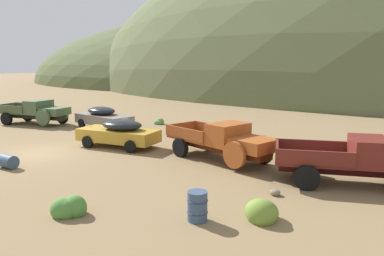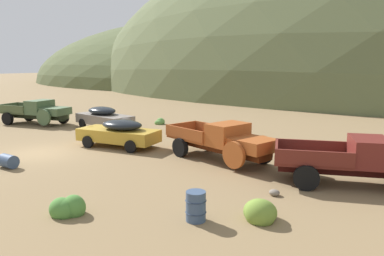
% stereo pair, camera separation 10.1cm
% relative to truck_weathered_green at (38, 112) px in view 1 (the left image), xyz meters
% --- Properties ---
extents(ground_plane, '(300.00, 300.00, 0.00)m').
position_rel_truck_weathered_green_xyz_m(ground_plane, '(8.20, -5.93, -1.00)').
color(ground_plane, olive).
extents(hill_distant, '(107.36, 73.32, 31.65)m').
position_rel_truck_weathered_green_xyz_m(hill_distant, '(-18.29, 64.83, -1.00)').
color(hill_distant, '#4C5633').
rests_on(hill_distant, ground).
extents(truck_weathered_green, '(6.03, 3.22, 1.89)m').
position_rel_truck_weathered_green_xyz_m(truck_weathered_green, '(0.00, 0.00, 0.00)').
color(truck_weathered_green, '#232B1B').
rests_on(truck_weathered_green, ground).
extents(car_primer_gray, '(5.16, 2.59, 1.57)m').
position_rel_truck_weathered_green_xyz_m(car_primer_gray, '(5.74, 1.36, -0.19)').
color(car_primer_gray, slate).
rests_on(car_primer_gray, ground).
extents(car_mustard, '(5.07, 2.48, 1.57)m').
position_rel_truck_weathered_green_xyz_m(car_mustard, '(10.55, -2.54, -0.19)').
color(car_mustard, '#B28928').
rests_on(car_mustard, ground).
extents(truck_oxide_orange, '(6.20, 3.57, 1.89)m').
position_rel_truck_weathered_green_xyz_m(truck_oxide_orange, '(17.30, -2.11, 0.00)').
color(truck_oxide_orange, '#51220D').
rests_on(truck_oxide_orange, ground).
extents(truck_oxblood, '(6.21, 3.83, 1.89)m').
position_rel_truck_weathered_green_xyz_m(truck_oxblood, '(23.47, -2.45, -0.01)').
color(truck_oxblood, black).
rests_on(truck_oxblood, ground).
extents(oil_drum_spare, '(0.84, 0.62, 0.61)m').
position_rel_truck_weathered_green_xyz_m(oil_drum_spare, '(9.43, -8.36, -0.70)').
color(oil_drum_spare, '#384C6B').
rests_on(oil_drum_spare, ground).
extents(oil_drum_by_truck, '(0.64, 0.64, 0.92)m').
position_rel_truck_weathered_green_xyz_m(oil_drum_by_truck, '(19.64, -8.66, -0.55)').
color(oil_drum_by_truck, '#384C6B').
rests_on(oil_drum_by_truck, ground).
extents(bush_near_barrel, '(1.05, 1.07, 0.87)m').
position_rel_truck_weathered_green_xyz_m(bush_near_barrel, '(21.26, -7.58, -0.79)').
color(bush_near_barrel, olive).
rests_on(bush_near_barrel, ground).
extents(bush_back_edge, '(1.04, 0.98, 0.81)m').
position_rel_truck_weathered_green_xyz_m(bush_back_edge, '(16.02, -10.47, -0.80)').
color(bush_back_edge, '#4C8438').
rests_on(bush_back_edge, ground).
extents(bush_front_right, '(0.72, 0.77, 0.63)m').
position_rel_truck_weathered_green_xyz_m(bush_front_right, '(7.85, 5.03, -0.86)').
color(bush_front_right, '#5B8E42').
rests_on(bush_front_right, ground).
extents(bush_front_left, '(1.26, 1.07, 0.75)m').
position_rel_truck_weathered_green_xyz_m(bush_front_left, '(15.17, 2.49, -0.81)').
color(bush_front_left, '#3D702D').
rests_on(bush_front_left, ground).
extents(rock_flat, '(0.39, 0.35, 0.23)m').
position_rel_truck_weathered_green_xyz_m(rock_flat, '(20.90, -5.33, -0.90)').
color(rock_flat, slate).
rests_on(rock_flat, ground).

